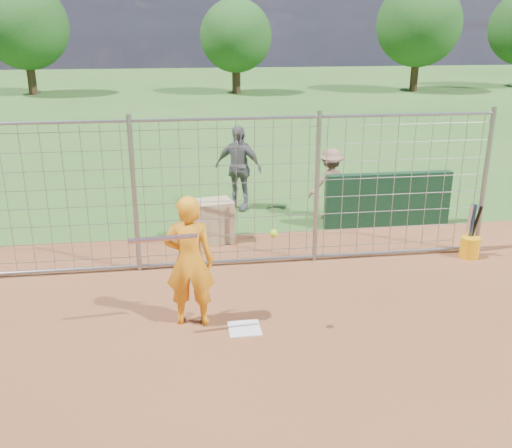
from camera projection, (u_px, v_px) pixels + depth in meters
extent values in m
plane|color=#2D591E|center=(243.00, 322.00, 7.89)|extent=(100.00, 100.00, 0.00)
cube|color=silver|center=(245.00, 329.00, 7.70)|extent=(0.43, 0.43, 0.02)
cube|color=#11381E|center=(388.00, 200.00, 11.53)|extent=(2.60, 0.20, 1.10)
imported|color=orange|center=(190.00, 261.00, 7.59)|extent=(0.72, 0.53, 1.83)
imported|color=slate|center=(238.00, 168.00, 12.48)|extent=(1.17, 0.96, 1.87)
imported|color=#87604A|center=(330.00, 184.00, 11.96)|extent=(1.07, 0.77, 1.49)
cube|color=tan|center=(211.00, 221.00, 10.72)|extent=(0.89, 0.70, 0.80)
cylinder|color=silver|center=(163.00, 238.00, 7.08)|extent=(0.86, 0.14, 0.06)
sphere|color=#B0E418|center=(274.00, 233.00, 7.09)|extent=(0.10, 0.10, 0.10)
cylinder|color=#FEA70D|center=(470.00, 247.00, 10.03)|extent=(0.34, 0.34, 0.38)
cylinder|color=silver|center=(468.00, 227.00, 9.95)|extent=(0.06, 0.15, 0.85)
cylinder|color=navy|center=(472.00, 227.00, 9.96)|extent=(0.07, 0.12, 0.85)
cylinder|color=black|center=(475.00, 227.00, 9.97)|extent=(0.06, 0.31, 0.83)
cylinder|color=gray|center=(134.00, 196.00, 9.13)|extent=(0.08, 0.08, 2.60)
cylinder|color=gray|center=(317.00, 189.00, 9.53)|extent=(0.08, 0.08, 2.60)
cylinder|color=gray|center=(484.00, 182.00, 9.93)|extent=(0.08, 0.08, 2.60)
cylinder|color=gray|center=(226.00, 119.00, 8.94)|extent=(9.00, 0.05, 0.05)
cylinder|color=gray|center=(229.00, 261.00, 9.73)|extent=(9.00, 0.05, 0.05)
cube|color=gray|center=(228.00, 195.00, 9.35)|extent=(9.00, 0.02, 2.50)
cylinder|color=#3F2B19|center=(31.00, 73.00, 33.37)|extent=(0.50, 0.50, 2.52)
sphere|color=#26561E|center=(25.00, 26.00, 32.52)|extent=(4.90, 4.90, 4.90)
cylinder|color=#3F2B19|center=(236.00, 75.00, 34.10)|extent=(0.50, 0.50, 2.16)
sphere|color=#26561E|center=(236.00, 36.00, 33.37)|extent=(4.20, 4.20, 4.20)
cylinder|color=#3F2B19|center=(415.00, 70.00, 35.04)|extent=(0.50, 0.50, 2.59)
sphere|color=#26561E|center=(419.00, 24.00, 34.16)|extent=(5.04, 5.04, 5.04)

